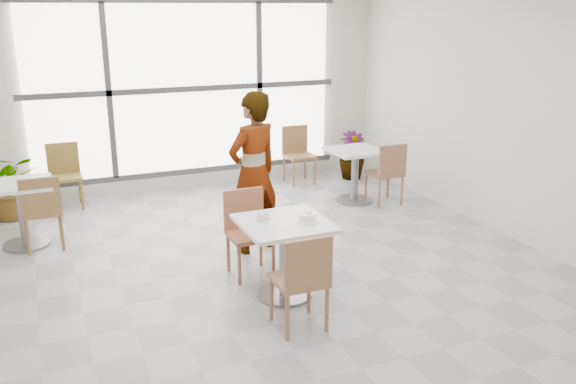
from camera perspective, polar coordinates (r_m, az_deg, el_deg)
name	(u,v)px	position (r m, az deg, el deg)	size (l,w,h in m)	color
floor	(277,278)	(6.21, -1.09, -8.09)	(7.00, 7.00, 0.00)	#9E9EA5
wall_back	(186,88)	(9.04, -9.55, 9.58)	(6.00, 6.00, 0.00)	silver
wall_front	(575,281)	(2.93, 25.36, -7.58)	(6.00, 6.00, 0.00)	silver
wall_right	(523,112)	(7.38, 21.19, 7.02)	(7.00, 7.00, 0.00)	silver
window	(187,89)	(8.98, -9.45, 9.54)	(4.60, 0.07, 2.52)	white
main_table	(284,245)	(5.65, -0.34, -4.96)	(0.80, 0.80, 0.75)	white
chair_near	(303,276)	(5.07, 1.40, -7.92)	(0.42, 0.42, 0.87)	#956542
chair_far	(247,226)	(6.18, -3.85, -3.24)	(0.42, 0.42, 0.87)	#A15E41
oatmeal_bowl	(307,217)	(5.55, 1.83, -2.40)	(0.21, 0.21, 0.09)	white
coffee_cup	(262,217)	(5.60, -2.45, -2.37)	(0.16, 0.13, 0.07)	white
person	(254,173)	(6.64, -3.26, 1.79)	(0.65, 0.43, 1.79)	black
bg_table_left	(21,205)	(7.49, -23.75, -1.15)	(0.70, 0.70, 0.75)	white
bg_table_right	(355,168)	(8.50, 6.31, 2.28)	(0.70, 0.70, 0.75)	silver
bg_chair_left_near	(42,208)	(7.27, -22.14, -1.37)	(0.42, 0.42, 0.87)	brown
bg_chair_left_far	(64,171)	(8.78, -20.26, 1.88)	(0.42, 0.42, 0.87)	olive
bg_chair_right_near	(388,170)	(8.39, 9.36, 2.05)	(0.42, 0.42, 0.87)	#915C3E
bg_chair_right_far	(297,150)	(9.43, 0.89, 3.94)	(0.42, 0.42, 0.87)	olive
plant_left	(11,187)	(8.55, -24.58, 0.47)	(0.77, 0.66, 0.85)	#477534
plant_right	(352,155)	(9.69, 6.04, 3.45)	(0.42, 0.42, 0.75)	#45723C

